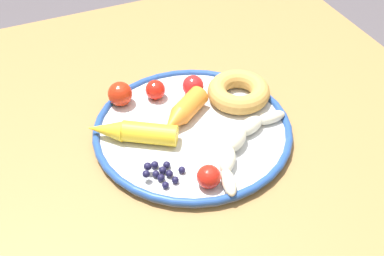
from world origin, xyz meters
name	(u,v)px	position (x,y,z in m)	size (l,w,h in m)	color
dining_table	(173,179)	(0.00, 0.00, 0.63)	(0.96, 0.91, 0.71)	olive
plate	(192,129)	(0.04, 0.00, 0.72)	(0.31, 0.31, 0.02)	silver
banana	(241,143)	(0.08, -0.07, 0.74)	(0.16, 0.14, 0.03)	beige
carrot_orange	(183,112)	(0.03, 0.03, 0.74)	(0.10, 0.09, 0.03)	orange
carrot_yellow	(132,132)	(-0.06, 0.01, 0.74)	(0.14, 0.10, 0.03)	yellow
donut	(239,92)	(0.14, 0.04, 0.74)	(0.10, 0.10, 0.03)	#C19146
blueberry_pile	(162,172)	(-0.05, -0.07, 0.73)	(0.06, 0.05, 0.02)	#191638
tomato_near	(209,177)	(0.01, -0.12, 0.74)	(0.03, 0.03, 0.03)	red
tomato_mid	(120,94)	(-0.05, 0.11, 0.75)	(0.04, 0.04, 0.04)	red
tomato_far	(193,86)	(0.07, 0.08, 0.74)	(0.04, 0.04, 0.04)	red
tomato_extra	(155,90)	(0.01, 0.10, 0.74)	(0.03, 0.03, 0.03)	red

